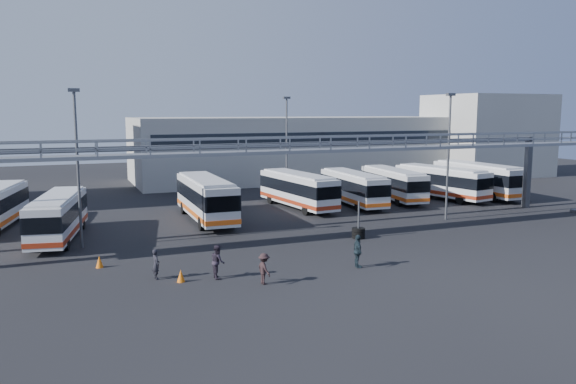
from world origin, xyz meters
name	(u,v)px	position (x,y,z in m)	size (l,w,h in m)	color
ground	(359,253)	(0.00, 0.00, 0.00)	(140.00, 140.00, 0.00)	black
gantry	(320,158)	(0.00, 5.87, 5.51)	(51.40, 5.15, 7.10)	gray
warehouse	(297,148)	(12.00, 38.00, 4.00)	(42.00, 14.00, 8.00)	#9E9E99
building_right	(487,135)	(38.00, 32.00, 5.50)	(14.00, 12.00, 11.00)	#B2B2AD
light_pole_left	(77,160)	(-16.00, 8.00, 5.73)	(0.70, 0.35, 10.21)	#4C4F54
light_pole_mid	(449,150)	(12.00, 7.00, 5.73)	(0.70, 0.35, 10.21)	#4C4F54
light_pole_back	(287,142)	(4.00, 22.00, 5.73)	(0.70, 0.35, 10.21)	#4C4F54
bus_1	(58,215)	(-17.35, 11.09, 1.72)	(4.22, 10.50, 3.11)	silver
bus_3	(206,197)	(-6.30, 13.95, 1.93)	(2.93, 11.55, 3.49)	silver
bus_5	(298,189)	(2.86, 16.51, 1.79)	(3.58, 10.85, 3.23)	silver
bus_6	(353,187)	(8.37, 16.15, 1.73)	(2.97, 10.40, 3.12)	silver
bus_7	(393,183)	(13.40, 17.14, 1.73)	(3.50, 10.49, 3.13)	silver
bus_8	(441,181)	(18.45, 16.16, 1.79)	(4.45, 10.92, 3.23)	silver
bus_9	(478,178)	(22.87, 15.98, 1.91)	(2.76, 11.39, 3.45)	silver
pedestrian_a	(156,264)	(-12.64, -0.71, 0.80)	(0.59, 0.38, 1.61)	black
pedestrian_b	(218,261)	(-9.56, -1.75, 0.90)	(0.88, 0.68, 1.81)	#261F2C
pedestrian_c	(264,269)	(-7.64, -3.70, 0.81)	(1.05, 0.60, 1.62)	black
pedestrian_d	(358,251)	(-1.70, -2.81, 0.95)	(1.11, 0.46, 1.90)	#1C2A32
cone_left	(181,276)	(-11.53, -1.72, 0.33)	(0.42, 0.42, 0.66)	orange
cone_right	(99,262)	(-15.27, 2.72, 0.34)	(0.43, 0.43, 0.68)	orange
tire_stack	(358,232)	(1.99, 3.68, 0.44)	(0.92, 0.92, 2.62)	black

